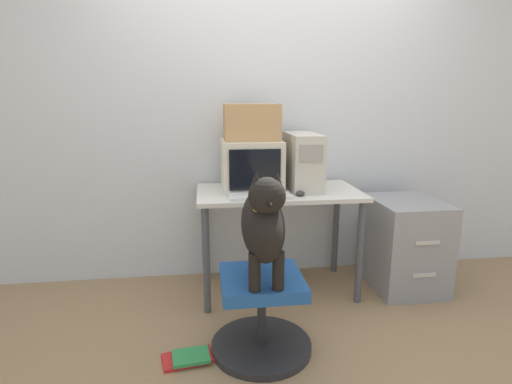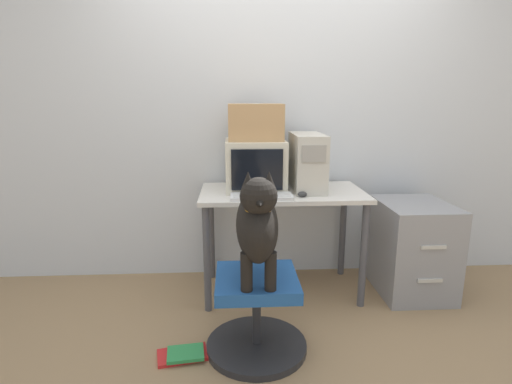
% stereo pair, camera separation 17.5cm
% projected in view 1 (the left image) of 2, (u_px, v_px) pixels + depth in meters
% --- Properties ---
extents(ground_plane, '(12.00, 12.00, 0.00)m').
position_uv_depth(ground_plane, '(286.00, 310.00, 2.72)').
color(ground_plane, '#937551').
extents(wall_back, '(8.00, 0.05, 2.60)m').
position_uv_depth(wall_back, '(271.00, 113.00, 3.09)').
color(wall_back, silver).
rests_on(wall_back, ground_plane).
extents(desk, '(1.16, 0.63, 0.77)m').
position_uv_depth(desk, '(278.00, 206.00, 2.88)').
color(desk, silver).
rests_on(desk, ground_plane).
extents(crt_monitor, '(0.42, 0.42, 0.35)m').
position_uv_depth(crt_monitor, '(251.00, 165.00, 2.86)').
color(crt_monitor, beige).
rests_on(crt_monitor, desk).
extents(pc_tower, '(0.21, 0.47, 0.40)m').
position_uv_depth(pc_tower, '(303.00, 161.00, 2.87)').
color(pc_tower, beige).
rests_on(pc_tower, desk).
extents(keyboard, '(0.41, 0.18, 0.03)m').
position_uv_depth(keyboard, '(260.00, 196.00, 2.62)').
color(keyboard, silver).
rests_on(keyboard, desk).
extents(computer_mouse, '(0.06, 0.04, 0.04)m').
position_uv_depth(computer_mouse, '(300.00, 194.00, 2.67)').
color(computer_mouse, '#333333').
rests_on(computer_mouse, desk).
extents(office_chair, '(0.58, 0.58, 0.46)m').
position_uv_depth(office_chair, '(261.00, 314.00, 2.26)').
color(office_chair, '#262628').
rests_on(office_chair, ground_plane).
extents(dog, '(0.22, 0.55, 0.61)m').
position_uv_depth(dog, '(263.00, 222.00, 2.08)').
color(dog, black).
rests_on(dog, office_chair).
extents(filing_cabinet, '(0.49, 0.60, 0.68)m').
position_uv_depth(filing_cabinet, '(404.00, 244.00, 3.01)').
color(filing_cabinet, gray).
rests_on(filing_cabinet, ground_plane).
extents(cardboard_box, '(0.38, 0.30, 0.25)m').
position_uv_depth(cardboard_box, '(251.00, 122.00, 2.79)').
color(cardboard_box, tan).
rests_on(cardboard_box, crt_monitor).
extents(book_stack_floor, '(0.30, 0.21, 0.04)m').
position_uv_depth(book_stack_floor, '(189.00, 357.00, 2.20)').
color(book_stack_floor, red).
rests_on(book_stack_floor, ground_plane).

